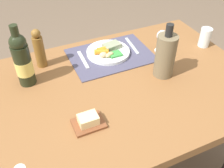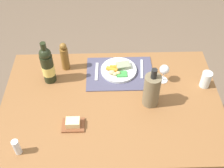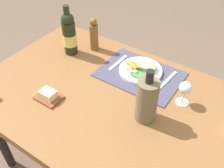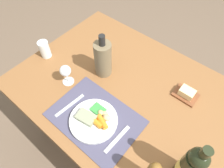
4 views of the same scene
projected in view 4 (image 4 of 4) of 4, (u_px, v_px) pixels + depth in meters
name	position (u px, v px, depth m)	size (l,w,h in m)	color
ground_plane	(126.00, 140.00, 1.70)	(8.00, 8.00, 0.00)	brown
dining_table	(132.00, 101.00, 1.17)	(1.38, 0.93, 0.72)	brown
placemat	(95.00, 118.00, 1.03)	(0.46, 0.33, 0.01)	#47455D
dinner_plate	(94.00, 120.00, 1.00)	(0.25, 0.25, 0.05)	white
fork	(70.00, 105.00, 1.07)	(0.02, 0.19, 0.01)	silver
knife	(117.00, 139.00, 0.96)	(0.02, 0.17, 0.01)	silver
wine_bottle	(190.00, 165.00, 0.77)	(0.08, 0.08, 0.31)	black
wine_glass	(66.00, 72.00, 1.10)	(0.07, 0.07, 0.13)	white
cooler_bottle	(103.00, 59.00, 1.12)	(0.10, 0.10, 0.28)	#726247
butter_dish	(186.00, 94.00, 1.10)	(0.13, 0.10, 0.05)	brown
water_tumbler	(45.00, 50.00, 1.26)	(0.07, 0.07, 0.11)	silver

